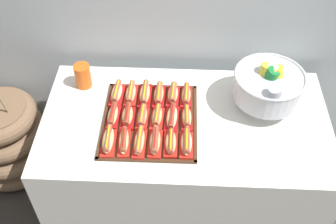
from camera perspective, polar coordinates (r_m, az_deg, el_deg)
The scene contains 24 objects.
ground_plane at distance 2.77m, azimuth 1.91°, elevation -11.71°, with size 10.00×10.00×0.00m, color #38332D.
buffet_table at distance 2.44m, azimuth 2.14°, elevation -6.75°, with size 1.49×0.80×0.75m.
floor_vase at distance 2.91m, azimuth -20.89°, elevation -3.37°, with size 0.54×0.54×1.14m.
serving_tray at distance 2.15m, azimuth -2.46°, elevation -1.21°, with size 0.48×0.53×0.01m.
hot_dog_0 at distance 2.04m, azimuth -8.08°, elevation -3.83°, with size 0.07×0.18×0.06m.
hot_dog_1 at distance 2.04m, azimuth -5.98°, elevation -3.97°, with size 0.07×0.18×0.06m.
hot_dog_2 at distance 2.03m, azimuth -3.88°, elevation -4.03°, with size 0.06×0.18×0.06m.
hot_dog_3 at distance 2.02m, azimuth -1.76°, elevation -4.06°, with size 0.06×0.17×0.06m.
hot_dog_4 at distance 2.02m, azimuth 0.38°, elevation -4.19°, with size 0.07×0.16×0.06m.
hot_dog_5 at distance 2.02m, azimuth 2.51°, elevation -4.19°, with size 0.07×0.16×0.06m.
hot_dog_6 at distance 2.15m, azimuth -7.47°, elevation -0.50°, with size 0.06×0.16×0.06m.
hot_dog_7 at distance 2.14m, azimuth -5.49°, elevation -0.54°, with size 0.07×0.15×0.06m.
hot_dog_8 at distance 2.14m, azimuth -3.49°, elevation -0.64°, with size 0.06×0.16×0.06m.
hot_dog_9 at distance 2.13m, azimuth -1.48°, elevation -0.66°, with size 0.07×0.16×0.06m.
hot_dog_10 at distance 2.13m, azimuth 0.53°, elevation -0.77°, with size 0.07×0.18×0.06m.
hot_dog_11 at distance 2.13m, azimuth 2.55°, elevation -0.78°, with size 0.06×0.15×0.06m.
hot_dog_12 at distance 2.27m, azimuth -6.93°, elevation 2.56°, with size 0.07×0.17×0.06m.
hot_dog_13 at distance 2.26m, azimuth -5.05°, elevation 2.49°, with size 0.07×0.16×0.06m.
hot_dog_14 at distance 2.25m, azimuth -3.15°, elevation 2.47°, with size 0.07×0.18×0.06m.
hot_dog_15 at distance 2.25m, azimuth -1.24°, elevation 2.38°, with size 0.07×0.17×0.06m.
hot_dog_16 at distance 2.24m, azimuth 0.68°, elevation 2.39°, with size 0.07×0.16×0.07m.
hot_dog_17 at distance 2.24m, azimuth 2.59°, elevation 2.27°, with size 0.06×0.16×0.06m.
punch_bowl at distance 2.20m, azimuth 13.45°, elevation 3.54°, with size 0.36×0.36×0.26m.
cup_stack at distance 2.35m, azimuth -11.44°, elevation 4.82°, with size 0.09×0.09×0.14m.
Camera 1 is at (-0.02, -1.47, 2.34)m, focal length 45.06 mm.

